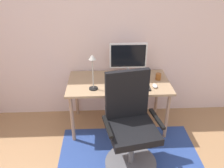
% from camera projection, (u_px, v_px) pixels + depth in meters
% --- Properties ---
extents(wall_back, '(6.00, 0.10, 2.60)m').
position_uv_depth(wall_back, '(81.00, 29.00, 3.15)').
color(wall_back, silver).
rests_on(wall_back, ground).
extents(area_rug, '(1.70, 1.15, 0.01)m').
position_uv_depth(area_rug, '(130.00, 158.00, 2.82)').
color(area_rug, '#2C468C').
rests_on(area_rug, ground).
extents(desk, '(1.34, 0.72, 0.71)m').
position_uv_depth(desk, '(119.00, 86.00, 3.10)').
color(desk, tan).
rests_on(desk, ground).
extents(monitor, '(0.50, 0.18, 0.46)m').
position_uv_depth(monitor, '(128.00, 57.00, 3.14)').
color(monitor, '#B2B2B7').
rests_on(monitor, desk).
extents(keyboard, '(0.43, 0.13, 0.02)m').
position_uv_depth(keyboard, '(133.00, 88.00, 2.89)').
color(keyboard, black).
rests_on(keyboard, desk).
extents(computer_mouse, '(0.06, 0.10, 0.03)m').
position_uv_depth(computer_mouse, '(155.00, 86.00, 2.93)').
color(computer_mouse, white).
rests_on(computer_mouse, desk).
extents(coffee_cup, '(0.07, 0.07, 0.09)m').
position_uv_depth(coffee_cup, '(158.00, 77.00, 3.10)').
color(coffee_cup, brown).
rests_on(coffee_cup, desk).
extents(cell_phone, '(0.10, 0.15, 0.01)m').
position_uv_depth(cell_phone, '(109.00, 84.00, 2.99)').
color(cell_phone, black).
rests_on(cell_phone, desk).
extents(desk_lamp, '(0.11, 0.11, 0.45)m').
position_uv_depth(desk_lamp, '(93.00, 68.00, 2.76)').
color(desk_lamp, black).
rests_on(desk_lamp, desk).
extents(office_chair, '(0.65, 0.60, 1.12)m').
position_uv_depth(office_chair, '(130.00, 131.00, 2.57)').
color(office_chair, slate).
rests_on(office_chair, ground).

